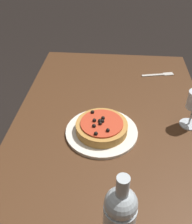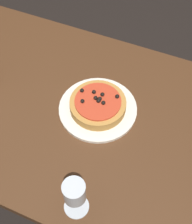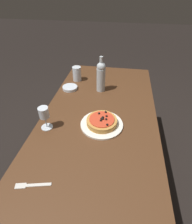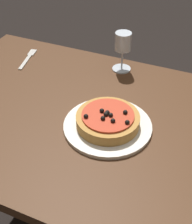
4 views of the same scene
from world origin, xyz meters
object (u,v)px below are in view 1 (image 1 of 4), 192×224
object	(u,v)px
dining_table	(107,172)
pizza	(102,127)
dinner_plate	(102,132)
fork	(160,75)
wine_bottle	(119,224)

from	to	relation	value
dining_table	pizza	xyz separation A→B (m)	(0.11, 0.03, 0.12)
dinner_plate	pizza	world-z (taller)	pizza
dining_table	pizza	bearing A→B (deg)	15.32
pizza	dinner_plate	bearing A→B (deg)	-57.49
pizza	fork	xyz separation A→B (m)	(0.46, -0.26, -0.03)
dinner_plate	fork	bearing A→B (deg)	-29.93
pizza	wine_bottle	distance (m)	0.44
pizza	fork	bearing A→B (deg)	-29.94
dining_table	wine_bottle	xyz separation A→B (m)	(-0.32, -0.04, 0.22)
dining_table	dinner_plate	xyz separation A→B (m)	(0.11, 0.03, 0.10)
pizza	fork	world-z (taller)	pizza
pizza	wine_bottle	size ratio (longest dim) A/B	0.67
fork	wine_bottle	bearing A→B (deg)	-115.35
dining_table	pizza	size ratio (longest dim) A/B	8.20
fork	dinner_plate	bearing A→B (deg)	-132.67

